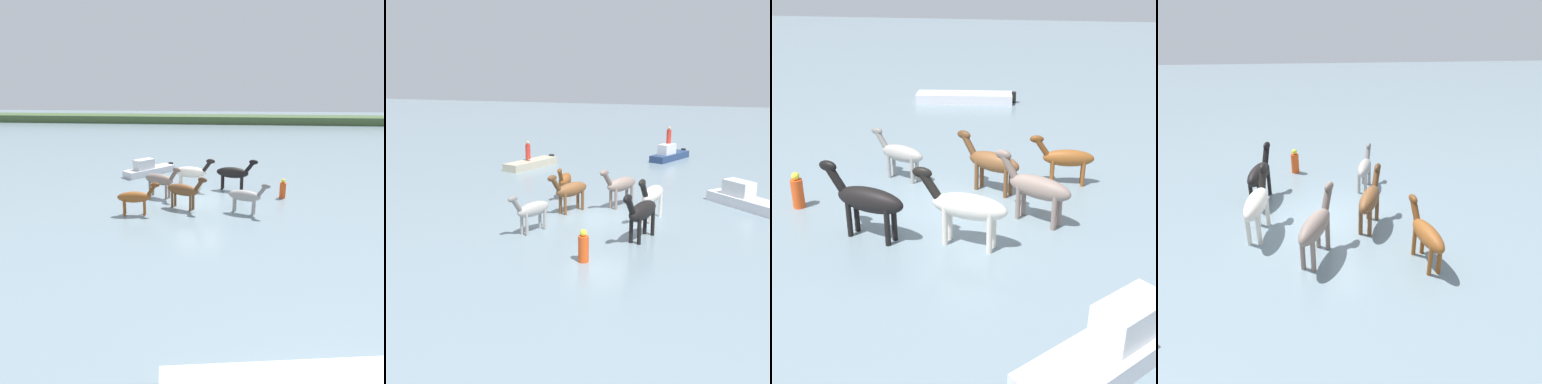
# 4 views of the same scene
# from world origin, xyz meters

# --- Properties ---
(ground_plane) EXTENTS (140.16, 140.16, 0.00)m
(ground_plane) POSITION_xyz_m (0.00, 0.00, 0.00)
(ground_plane) COLOR gray
(horse_lead) EXTENTS (2.18, 0.70, 1.68)m
(horse_lead) POSITION_xyz_m (-2.91, -2.58, 0.93)
(horse_lead) COLOR brown
(horse_lead) RESTS_ON ground_plane
(horse_pinto_flank) EXTENTS (2.60, 1.03, 2.01)m
(horse_pinto_flank) POSITION_xyz_m (2.07, 2.38, 1.11)
(horse_pinto_flank) COLOR black
(horse_pinto_flank) RESTS_ON ground_plane
(horse_dark_mare) EXTENTS (2.33, 1.33, 1.86)m
(horse_dark_mare) POSITION_xyz_m (-0.59, -1.43, 1.03)
(horse_dark_mare) COLOR brown
(horse_dark_mare) RESTS_ON ground_plane
(horse_rear_stallion) EXTENTS (2.40, 1.41, 1.92)m
(horse_rear_stallion) POSITION_xyz_m (-2.19, 0.46, 1.06)
(horse_rear_stallion) COLOR gray
(horse_rear_stallion) RESTS_ON ground_plane
(horse_gray_outer) EXTENTS (2.61, 0.90, 2.02)m
(horse_gray_outer) POSITION_xyz_m (-0.54, 2.25, 1.11)
(horse_gray_outer) COLOR silver
(horse_gray_outer) RESTS_ON ground_plane
(horse_dun_straggler) EXTENTS (2.15, 1.06, 1.69)m
(horse_dun_straggler) POSITION_xyz_m (2.62, -1.85, 0.93)
(horse_dun_straggler) COLOR #9E9993
(horse_dun_straggler) RESTS_ON ground_plane
(buoy_channel_marker) EXTENTS (0.36, 0.36, 1.14)m
(buoy_channel_marker) POSITION_xyz_m (4.90, 1.05, 0.51)
(buoy_channel_marker) COLOR #E54C19
(buoy_channel_marker) RESTS_ON ground_plane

